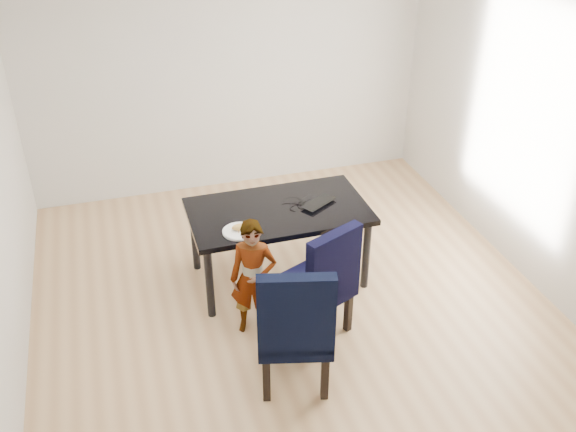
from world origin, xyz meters
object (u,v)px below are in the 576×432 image
object	(u,v)px
laptop	(314,201)
chair_right	(314,277)
dining_table	(279,244)
chair_left	(294,320)
child	(253,278)
plate	(239,231)

from	to	relation	value
laptop	chair_right	bearing A→B (deg)	39.74
dining_table	laptop	bearing A→B (deg)	1.94
chair_left	child	xyz separation A→B (m)	(-0.15, 0.63, -0.04)
plate	laptop	world-z (taller)	laptop
plate	laptop	distance (m)	0.82
plate	laptop	bearing A→B (deg)	20.49
dining_table	plate	bearing A→B (deg)	-146.87
chair_right	child	bearing A→B (deg)	141.05
chair_right	plate	xyz separation A→B (m)	(-0.50, 0.51, 0.23)
chair_right	dining_table	bearing A→B (deg)	71.88
child	dining_table	bearing A→B (deg)	79.92
dining_table	child	bearing A→B (deg)	-121.63
plate	chair_left	bearing A→B (deg)	-80.20
chair_left	chair_right	bearing A→B (deg)	71.54
dining_table	laptop	distance (m)	0.52
child	laptop	xyz separation A→B (m)	(0.75, 0.66, 0.23)
chair_left	plate	distance (m)	1.04
dining_table	child	distance (m)	0.78
dining_table	child	xyz separation A→B (m)	(-0.40, -0.65, 0.15)
dining_table	laptop	xyz separation A→B (m)	(0.35, 0.01, 0.39)
laptop	chair_left	bearing A→B (deg)	33.79
chair_left	child	size ratio (longest dim) A/B	1.07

